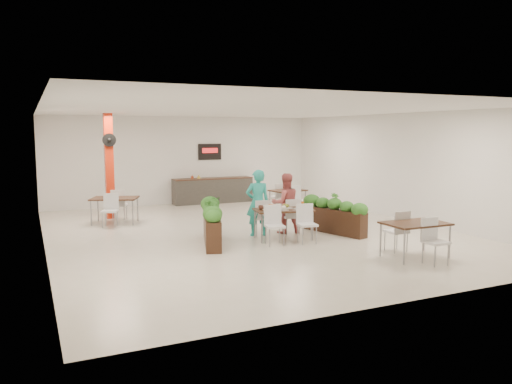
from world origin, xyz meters
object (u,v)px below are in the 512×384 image
(diner_woman, at_px, (285,203))
(planter_left, at_px, (212,222))
(main_table, at_px, (283,214))
(diner_man, at_px, (258,203))
(planter_right, at_px, (334,214))
(side_table_c, at_px, (415,228))
(side_table_b, at_px, (288,194))
(side_table_a, at_px, (115,201))
(red_column, at_px, (109,165))
(service_counter, at_px, (213,190))

(diner_woman, xyz_separation_m, planter_left, (-2.19, -0.43, -0.25))
(main_table, distance_m, diner_woman, 0.79)
(diner_man, distance_m, planter_right, 2.06)
(side_table_c, bearing_deg, diner_woman, 111.13)
(diner_woman, height_order, side_table_c, diner_woman)
(diner_man, relative_size, side_table_b, 1.02)
(main_table, height_order, planter_right, planter_right)
(planter_left, bearing_deg, side_table_a, 113.65)
(red_column, xyz_separation_m, planter_left, (1.62, -4.67, -1.11))
(red_column, distance_m, planter_right, 7.00)
(red_column, xyz_separation_m, diner_woman, (3.81, -4.24, -0.86))
(planter_left, relative_size, side_table_b, 1.25)
(red_column, bearing_deg, side_table_b, -13.14)
(side_table_b, relative_size, side_table_c, 1.02)
(diner_woman, height_order, side_table_b, diner_woman)
(side_table_a, distance_m, side_table_b, 5.51)
(red_column, height_order, planter_right, red_column)
(diner_woman, height_order, planter_left, diner_woman)
(diner_man, bearing_deg, planter_right, 173.99)
(planter_right, relative_size, side_table_c, 1.20)
(diner_woman, bearing_deg, diner_man, 10.24)
(planter_right, xyz_separation_m, side_table_b, (0.52, 3.53, 0.12))
(service_counter, bearing_deg, diner_woman, -91.73)
(diner_woman, relative_size, side_table_c, 0.96)
(service_counter, bearing_deg, side_table_c, -83.60)
(diner_man, xyz_separation_m, side_table_a, (-3.03, 3.32, -0.21))
(side_table_c, bearing_deg, red_column, 124.49)
(diner_woman, distance_m, side_table_b, 3.41)
(side_table_a, xyz_separation_m, side_table_b, (5.50, -0.35, -0.01))
(diner_man, xyz_separation_m, planter_left, (-1.39, -0.43, -0.31))
(planter_left, xyz_separation_m, planter_right, (3.34, -0.14, -0.03))
(main_table, relative_size, side_table_b, 1.09)
(red_column, distance_m, side_table_c, 9.26)
(side_table_b, bearing_deg, side_table_a, 166.74)
(diner_man, distance_m, diner_woman, 0.80)
(planter_left, xyz_separation_m, side_table_b, (3.86, 3.39, 0.09))
(diner_man, bearing_deg, side_table_b, -119.54)
(service_counter, height_order, diner_man, service_counter)
(red_column, relative_size, main_table, 1.77)
(diner_man, height_order, side_table_a, diner_man)
(main_table, distance_m, planter_left, 1.80)
(side_table_a, bearing_deg, diner_woman, -18.88)
(service_counter, relative_size, diner_woman, 1.91)
(main_table, bearing_deg, side_table_c, -59.10)
(planter_left, bearing_deg, main_table, -7.22)
(planter_left, distance_m, side_table_a, 4.09)
(planter_left, bearing_deg, diner_woman, 11.04)
(diner_woman, bearing_deg, red_column, -37.82)
(red_column, bearing_deg, side_table_c, -56.58)
(planter_right, distance_m, side_table_a, 6.32)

